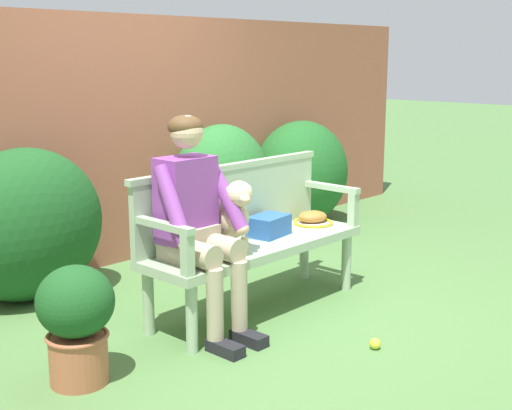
# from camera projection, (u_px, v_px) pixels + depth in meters

# --- Properties ---
(ground_plane) EXTENTS (40.00, 40.00, 0.00)m
(ground_plane) POSITION_uv_depth(u_px,v_px,m) (256.00, 309.00, 4.74)
(ground_plane) COLOR #4C753D
(brick_garden_fence) EXTENTS (8.00, 0.30, 2.01)m
(brick_garden_fence) POSITION_uv_depth(u_px,v_px,m) (100.00, 141.00, 5.67)
(brick_garden_fence) COLOR #9E5642
(brick_garden_fence) RESTS_ON ground
(hedge_bush_far_left) EXTENTS (1.13, 0.80, 1.07)m
(hedge_bush_far_left) POSITION_uv_depth(u_px,v_px,m) (26.00, 225.00, 4.84)
(hedge_bush_far_left) COLOR #194C1E
(hedge_bush_far_left) RESTS_ON ground
(hedge_bush_mid_right) EXTENTS (0.97, 0.77, 1.09)m
(hedge_bush_mid_right) POSITION_uv_depth(u_px,v_px,m) (222.00, 185.00, 6.24)
(hedge_bush_mid_right) COLOR #286B2D
(hedge_bush_mid_right) RESTS_ON ground
(hedge_bush_far_right) EXTENTS (1.06, 0.86, 1.05)m
(hedge_bush_far_right) POSITION_uv_depth(u_px,v_px,m) (301.00, 173.00, 7.02)
(hedge_bush_far_right) COLOR #1E5B23
(hedge_bush_far_right) RESTS_ON ground
(garden_bench) EXTENTS (1.67, 0.52, 0.48)m
(garden_bench) POSITION_uv_depth(u_px,v_px,m) (256.00, 251.00, 4.65)
(garden_bench) COLOR #9EB793
(garden_bench) RESTS_ON ground
(bench_backrest) EXTENTS (1.71, 0.06, 0.50)m
(bench_backrest) POSITION_uv_depth(u_px,v_px,m) (231.00, 200.00, 4.73)
(bench_backrest) COLOR #9EB793
(bench_backrest) RESTS_ON garden_bench
(bench_armrest_left_end) EXTENTS (0.06, 0.52, 0.28)m
(bench_armrest_left_end) POSITION_uv_depth(u_px,v_px,m) (172.00, 237.00, 3.96)
(bench_armrest_left_end) COLOR #9EB793
(bench_armrest_left_end) RESTS_ON garden_bench
(bench_armrest_right_end) EXTENTS (0.06, 0.52, 0.28)m
(bench_armrest_right_end) POSITION_uv_depth(u_px,v_px,m) (339.00, 196.00, 5.10)
(bench_armrest_right_end) COLOR #9EB793
(bench_armrest_right_end) RESTS_ON garden_bench
(person_seated) EXTENTS (0.56, 0.66, 1.35)m
(person_seated) POSITION_uv_depth(u_px,v_px,m) (196.00, 217.00, 4.18)
(person_seated) COLOR black
(person_seated) RESTS_ON ground
(dog_on_bench) EXTENTS (0.32, 0.46, 0.46)m
(dog_on_bench) POSITION_uv_depth(u_px,v_px,m) (232.00, 214.00, 4.41)
(dog_on_bench) COLOR beige
(dog_on_bench) RESTS_ON garden_bench
(tennis_racket) EXTENTS (0.41, 0.57, 0.03)m
(tennis_racket) POSITION_uv_depth(u_px,v_px,m) (312.00, 222.00, 5.15)
(tennis_racket) COLOR yellow
(tennis_racket) RESTS_ON garden_bench
(baseball_glove) EXTENTS (0.27, 0.25, 0.09)m
(baseball_glove) POSITION_uv_depth(u_px,v_px,m) (313.00, 217.00, 5.15)
(baseball_glove) COLOR #9E6B2D
(baseball_glove) RESTS_ON garden_bench
(sports_bag) EXTENTS (0.31, 0.24, 0.14)m
(sports_bag) POSITION_uv_depth(u_px,v_px,m) (269.00, 226.00, 4.78)
(sports_bag) COLOR #2856A3
(sports_bag) RESTS_ON garden_bench
(tennis_ball) EXTENTS (0.07, 0.07, 0.07)m
(tennis_ball) POSITION_uv_depth(u_px,v_px,m) (375.00, 344.00, 4.10)
(tennis_ball) COLOR #CCDB33
(tennis_ball) RESTS_ON ground
(potted_plant) EXTENTS (0.40, 0.40, 0.64)m
(potted_plant) POSITION_uv_depth(u_px,v_px,m) (76.00, 319.00, 3.61)
(potted_plant) COLOR #A85B3D
(potted_plant) RESTS_ON ground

